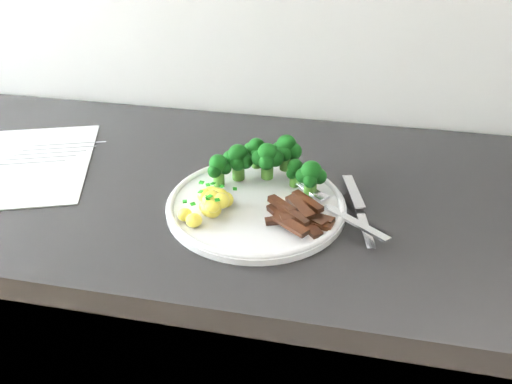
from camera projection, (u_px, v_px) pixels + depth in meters
name	position (u px, v px, depth m)	size (l,w,h in m)	color
counter	(210.00, 356.00, 1.11)	(2.33, 0.58, 0.87)	black
recipe_paper	(30.00, 164.00, 0.93)	(0.30, 0.35, 0.00)	white
plate	(256.00, 204.00, 0.81)	(0.28, 0.28, 0.02)	white
broccoli	(267.00, 160.00, 0.84)	(0.19, 0.11, 0.07)	#33641B
potatoes	(212.00, 202.00, 0.78)	(0.08, 0.10, 0.04)	yellow
beef_strips	(298.00, 215.00, 0.76)	(0.11, 0.11, 0.03)	black
fork	(342.00, 213.00, 0.77)	(0.15, 0.14, 0.02)	silver
knife	(361.00, 218.00, 0.77)	(0.06, 0.19, 0.02)	silver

